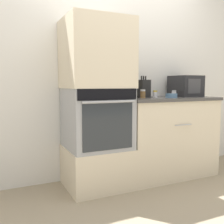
{
  "coord_description": "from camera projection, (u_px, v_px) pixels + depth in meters",
  "views": [
    {
      "loc": [
        -1.33,
        -2.23,
        1.09
      ],
      "look_at": [
        -0.19,
        0.21,
        0.8
      ],
      "focal_mm": 42.0,
      "sensor_mm": 36.0,
      "label": 1
    }
  ],
  "objects": [
    {
      "name": "ground_plane",
      "position": [
        137.0,
        191.0,
        2.69
      ],
      "size": [
        12.0,
        12.0,
        0.0
      ],
      "primitive_type": "plane",
      "color": "gray"
    },
    {
      "name": "wall_back",
      "position": [
        111.0,
        71.0,
        3.12
      ],
      "size": [
        8.0,
        0.05,
        2.5
      ],
      "color": "silver",
      "rests_on": "ground_plane"
    },
    {
      "name": "oven_cabinet_base",
      "position": [
        97.0,
        167.0,
        2.8
      ],
      "size": [
        0.65,
        0.6,
        0.43
      ],
      "color": "beige",
      "rests_on": "ground_plane"
    },
    {
      "name": "wall_oven",
      "position": [
        97.0,
        118.0,
        2.74
      ],
      "size": [
        0.63,
        0.64,
        0.62
      ],
      "color": "#9EA0A5",
      "rests_on": "oven_cabinet_base"
    },
    {
      "name": "oven_cabinet_upper",
      "position": [
        96.0,
        54.0,
        2.67
      ],
      "size": [
        0.65,
        0.6,
        0.7
      ],
      "color": "beige",
      "rests_on": "wall_oven"
    },
    {
      "name": "counter_unit",
      "position": [
        166.0,
        136.0,
        3.14
      ],
      "size": [
        1.15,
        0.63,
        0.94
      ],
      "color": "beige",
      "rests_on": "ground_plane"
    },
    {
      "name": "microwave",
      "position": [
        185.0,
        86.0,
        3.29
      ],
      "size": [
        0.31,
        0.36,
        0.26
      ],
      "color": "#232326",
      "rests_on": "counter_unit"
    },
    {
      "name": "knife_block",
      "position": [
        143.0,
        88.0,
        3.04
      ],
      "size": [
        0.11,
        0.15,
        0.25
      ],
      "color": "black",
      "rests_on": "counter_unit"
    },
    {
      "name": "bowl",
      "position": [
        171.0,
        96.0,
        2.97
      ],
      "size": [
        0.13,
        0.13,
        0.05
      ],
      "color": "#517599",
      "rests_on": "counter_unit"
    },
    {
      "name": "condiment_jar_near",
      "position": [
        143.0,
        94.0,
        2.9
      ],
      "size": [
        0.06,
        0.06,
        0.1
      ],
      "color": "brown",
      "rests_on": "counter_unit"
    },
    {
      "name": "condiment_jar_mid",
      "position": [
        155.0,
        94.0,
        3.02
      ],
      "size": [
        0.05,
        0.05,
        0.08
      ],
      "color": "silver",
      "rests_on": "counter_unit"
    },
    {
      "name": "condiment_jar_far",
      "position": [
        174.0,
        94.0,
        3.16
      ],
      "size": [
        0.06,
        0.06,
        0.08
      ],
      "color": "silver",
      "rests_on": "counter_unit"
    }
  ]
}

